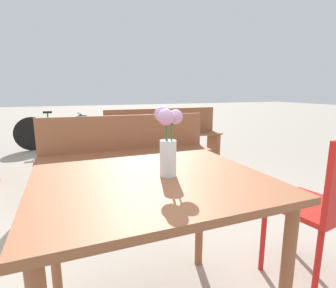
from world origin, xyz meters
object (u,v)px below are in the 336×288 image
(bench_far, at_px, (128,149))
(table_front, at_px, (153,201))
(flower_vase, at_px, (168,142))
(bench_near, at_px, (164,133))
(cafe_chair, at_px, (324,201))
(bicycle, at_px, (59,131))

(bench_far, bearing_deg, table_front, -99.80)
(table_front, distance_m, bench_far, 1.90)
(table_front, bearing_deg, bench_far, 80.20)
(flower_vase, xyz_separation_m, bench_far, (0.25, 1.85, -0.44))
(table_front, height_order, bench_near, bench_near)
(bench_far, bearing_deg, flower_vase, -97.60)
(table_front, height_order, flower_vase, flower_vase)
(cafe_chair, xyz_separation_m, bench_near, (0.14, 2.85, -0.05))
(table_front, bearing_deg, bicycle, 95.56)
(flower_vase, distance_m, bicycle, 4.58)
(bench_near, distance_m, bench_far, 1.22)
(bench_near, bearing_deg, cafe_chair, -92.87)
(bench_far, bearing_deg, bicycle, 105.94)
(cafe_chair, distance_m, bicycle, 4.81)
(bicycle, bearing_deg, table_front, -84.44)
(flower_vase, distance_m, cafe_chair, 0.99)
(bicycle, bearing_deg, cafe_chair, -72.81)
(table_front, height_order, bicycle, table_front)
(flower_vase, bearing_deg, bicycle, 96.49)
(bicycle, bearing_deg, bench_far, -74.06)
(flower_vase, distance_m, bench_far, 1.92)
(cafe_chair, relative_size, bicycle, 0.57)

